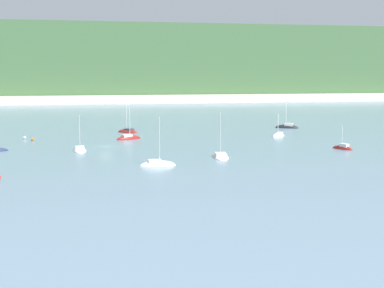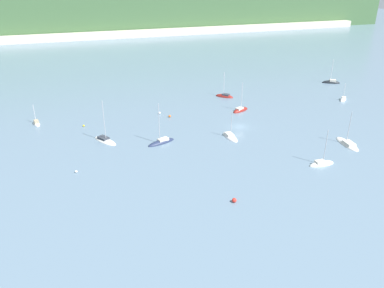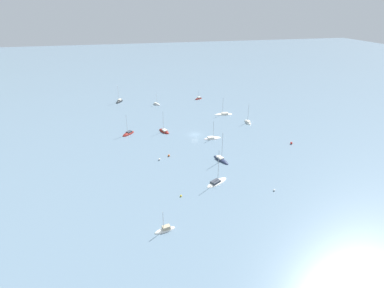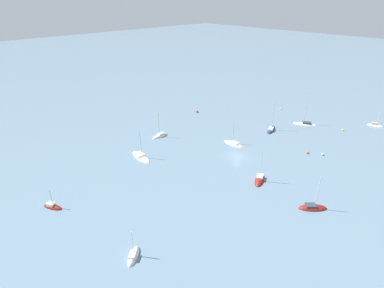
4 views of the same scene
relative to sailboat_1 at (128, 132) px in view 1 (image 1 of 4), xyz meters
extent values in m
plane|color=slate|center=(-6.53, -25.69, -0.08)|extent=(600.00, 600.00, 0.00)
cube|color=#42663D|center=(-6.53, 170.40, 20.32)|extent=(387.63, 69.32, 40.81)
cube|color=beige|center=(-6.53, 132.24, 2.02)|extent=(329.48, 6.00, 4.21)
ellipsoid|color=maroon|center=(-0.02, 0.02, -0.08)|extent=(5.90, 5.82, 1.78)
cube|color=#333842|center=(0.32, -0.32, 0.69)|extent=(2.64, 2.63, 0.58)
cylinder|color=silver|center=(-0.24, 0.24, 4.25)|extent=(0.14, 0.14, 7.70)
ellipsoid|color=maroon|center=(39.97, -38.97, -0.08)|extent=(3.48, 4.80, 1.53)
cube|color=silver|center=(40.14, -39.29, 0.70)|extent=(1.71, 1.97, 0.73)
cylinder|color=silver|center=(39.86, -38.76, 2.47)|extent=(0.14, 0.14, 4.26)
ellipsoid|color=silver|center=(35.07, -15.59, -0.08)|extent=(4.69, 4.18, 1.90)
cube|color=beige|center=(35.37, -15.36, 0.70)|extent=(2.03, 1.93, 0.53)
cylinder|color=silver|center=(34.89, -15.74, 2.95)|extent=(0.14, 0.14, 5.02)
ellipsoid|color=white|center=(0.92, -51.09, -0.08)|extent=(5.98, 1.90, 1.80)
cube|color=silver|center=(0.44, -51.09, 0.70)|extent=(2.16, 1.32, 0.58)
cylinder|color=#B2B2B7|center=(1.22, -51.09, 4.23)|extent=(0.14, 0.14, 7.65)
ellipsoid|color=silver|center=(-11.80, -31.21, -0.08)|extent=(2.69, 6.95, 1.30)
cube|color=silver|center=(-11.82, -30.66, 0.52)|extent=(1.79, 2.53, 0.49)
cylinder|color=#B2B2B7|center=(-11.79, -31.55, 3.59)|extent=(0.14, 0.14, 6.63)
ellipsoid|color=maroon|center=(-0.87, -14.17, -0.08)|extent=(6.52, 4.62, 1.92)
cube|color=silver|center=(-1.32, -14.39, 0.73)|extent=(2.66, 2.32, 0.58)
cylinder|color=silver|center=(-0.59, -14.04, 4.47)|extent=(0.14, 0.14, 8.05)
ellipsoid|color=black|center=(44.43, 2.85, -0.08)|extent=(6.59, 4.86, 2.00)
cube|color=beige|center=(44.88, 2.61, 0.87)|extent=(2.70, 2.35, 0.82)
cylinder|color=silver|center=(44.15, 3.01, 4.59)|extent=(0.14, 0.14, 8.25)
ellipsoid|color=white|center=(13.32, -44.13, -0.08)|extent=(3.86, 8.76, 1.12)
cube|color=beige|center=(13.24, -44.80, 0.50)|extent=(2.35, 3.27, 0.55)
cylinder|color=#B2B2B7|center=(13.38, -43.71, 4.15)|extent=(0.14, 0.14, 7.84)
sphere|color=white|center=(-24.54, -9.18, 0.26)|extent=(0.69, 0.69, 0.69)
sphere|color=orange|center=(-22.44, -12.64, 0.26)|extent=(0.68, 0.68, 0.68)
camera|label=1|loc=(-10.52, -137.21, 15.03)|focal=50.00mm
camera|label=2|loc=(-48.49, -109.82, 37.93)|focal=35.00mm
camera|label=3|loc=(-111.90, 0.18, 47.19)|focal=28.00mm
camera|label=4|loc=(53.98, 18.79, 41.17)|focal=28.00mm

